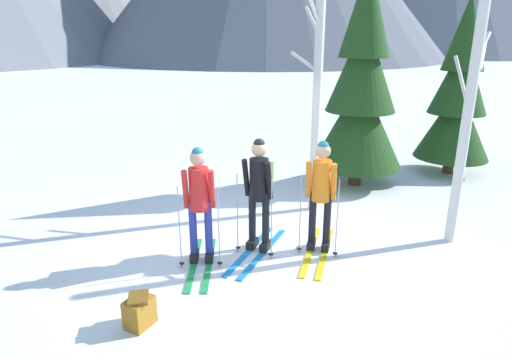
% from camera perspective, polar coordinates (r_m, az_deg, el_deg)
% --- Properties ---
extents(ground_plane, '(400.00, 400.00, 0.00)m').
position_cam_1_polar(ground_plane, '(6.84, -0.72, -9.41)').
color(ground_plane, white).
extents(skier_in_red, '(0.60, 1.59, 1.71)m').
position_cam_1_polar(skier_in_red, '(6.28, -7.21, -2.52)').
color(skier_in_red, green).
rests_on(skier_in_red, ground).
extents(skier_in_black, '(1.21, 1.61, 1.75)m').
position_cam_1_polar(skier_in_black, '(6.56, 0.43, -1.27)').
color(skier_in_black, '#1E84D1').
rests_on(skier_in_black, ground).
extents(skier_in_orange, '(0.98, 1.62, 1.71)m').
position_cam_1_polar(skier_in_orange, '(6.63, 8.30, -1.69)').
color(skier_in_orange, yellow).
rests_on(skier_in_orange, ground).
extents(pine_tree_near, '(1.65, 1.65, 3.99)m').
position_cam_1_polar(pine_tree_near, '(11.13, 24.43, 9.74)').
color(pine_tree_near, '#51381E').
rests_on(pine_tree_near, ground).
extents(pine_tree_mid, '(1.88, 1.88, 4.54)m').
position_cam_1_polar(pine_tree_mid, '(9.57, 13.29, 11.22)').
color(pine_tree_mid, '#51381E').
rests_on(pine_tree_mid, ground).
extents(birch_tree_tall, '(0.64, 0.80, 4.22)m').
position_cam_1_polar(birch_tree_tall, '(7.97, 7.71, 10.37)').
color(birch_tree_tall, silver).
rests_on(birch_tree_tall, ground).
extents(birch_tree_slender, '(0.67, 0.74, 3.69)m').
position_cam_1_polar(birch_tree_slender, '(7.31, 25.29, 6.56)').
color(birch_tree_slender, silver).
rests_on(birch_tree_slender, ground).
extents(backpack_on_snow_front, '(0.39, 0.40, 0.38)m').
position_cam_1_polar(backpack_on_snow_front, '(5.41, -14.66, -16.02)').
color(backpack_on_snow_front, '#99661E').
rests_on(backpack_on_snow_front, ground).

